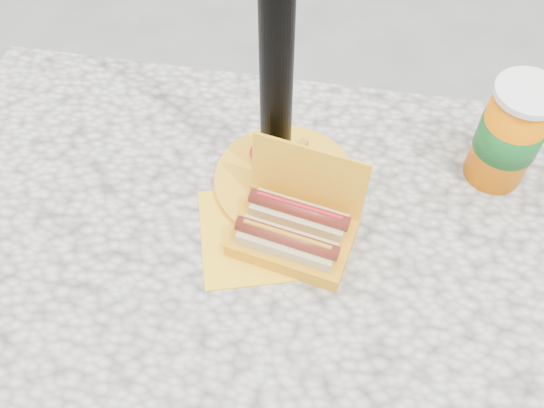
% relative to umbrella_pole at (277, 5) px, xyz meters
% --- Properties ---
extents(ground, '(60.00, 60.00, 0.00)m').
position_rel_umbrella_pole_xyz_m(ground, '(0.00, -0.16, -1.10)').
color(ground, slate).
extents(picnic_table, '(1.20, 0.80, 0.75)m').
position_rel_umbrella_pole_xyz_m(picnic_table, '(0.00, -0.16, -0.46)').
color(picnic_table, beige).
rests_on(picnic_table, ground).
extents(umbrella_pole, '(0.05, 0.05, 2.20)m').
position_rel_umbrella_pole_xyz_m(umbrella_pole, '(0.00, 0.00, 0.00)').
color(umbrella_pole, black).
rests_on(umbrella_pole, ground).
extents(hotdog_box, '(0.21, 0.17, 0.15)m').
position_rel_umbrella_pole_xyz_m(hotdog_box, '(0.05, -0.13, -0.32)').
color(hotdog_box, '#F3A61A').
rests_on(hotdog_box, picnic_table).
extents(fries_plate, '(0.27, 0.35, 0.05)m').
position_rel_umbrella_pole_xyz_m(fries_plate, '(0.02, -0.03, -0.34)').
color(fries_plate, yellow).
rests_on(fries_plate, picnic_table).
extents(soda_cup, '(0.11, 0.11, 0.20)m').
position_rel_umbrella_pole_xyz_m(soda_cup, '(0.37, 0.07, -0.25)').
color(soda_cup, '#FF7400').
rests_on(soda_cup, picnic_table).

